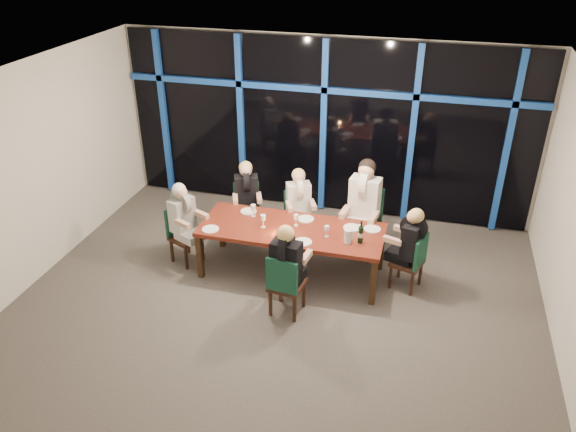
{
  "coord_description": "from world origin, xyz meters",
  "views": [
    {
      "loc": [
        1.73,
        -5.85,
        4.68
      ],
      "look_at": [
        0.0,
        0.6,
        1.05
      ],
      "focal_mm": 35.0,
      "sensor_mm": 36.0,
      "label": 1
    }
  ],
  "objects_px": {
    "chair_far_right": "(364,218)",
    "chair_near_mid": "(285,283)",
    "diner_far_left": "(247,189)",
    "diner_far_right": "(364,195)",
    "dining_table": "(292,232)",
    "chair_end_right": "(413,259)",
    "chair_end_left": "(182,231)",
    "chair_far_mid": "(298,215)",
    "diner_far_mid": "(299,197)",
    "diner_end_right": "(410,236)",
    "wine_bottle": "(361,234)",
    "diner_end_left": "(183,212)",
    "water_pitcher": "(348,236)",
    "diner_near_mid": "(287,256)",
    "chair_far_left": "(247,207)"
  },
  "relations": [
    {
      "from": "chair_near_mid",
      "to": "diner_near_mid",
      "type": "distance_m",
      "value": 0.37
    },
    {
      "from": "water_pitcher",
      "to": "chair_far_left",
      "type": "bearing_deg",
      "value": 130.47
    },
    {
      "from": "chair_near_mid",
      "to": "diner_far_right",
      "type": "relative_size",
      "value": 0.88
    },
    {
      "from": "diner_far_left",
      "to": "diner_far_mid",
      "type": "relative_size",
      "value": 1.01
    },
    {
      "from": "chair_far_mid",
      "to": "diner_end_left",
      "type": "relative_size",
      "value": 1.03
    },
    {
      "from": "chair_far_right",
      "to": "diner_end_left",
      "type": "xyz_separation_m",
      "value": [
        -2.52,
        -0.96,
        0.24
      ]
    },
    {
      "from": "chair_far_mid",
      "to": "wine_bottle",
      "type": "height_order",
      "value": "wine_bottle"
    },
    {
      "from": "chair_end_right",
      "to": "diner_far_mid",
      "type": "relative_size",
      "value": 1.0
    },
    {
      "from": "diner_far_right",
      "to": "chair_far_right",
      "type": "bearing_deg",
      "value": 90.0
    },
    {
      "from": "chair_end_left",
      "to": "diner_end_right",
      "type": "height_order",
      "value": "diner_end_right"
    },
    {
      "from": "chair_far_left",
      "to": "diner_end_left",
      "type": "bearing_deg",
      "value": -143.47
    },
    {
      "from": "chair_near_mid",
      "to": "wine_bottle",
      "type": "distance_m",
      "value": 1.23
    },
    {
      "from": "chair_end_left",
      "to": "diner_end_right",
      "type": "bearing_deg",
      "value": -62.58
    },
    {
      "from": "chair_far_mid",
      "to": "diner_end_left",
      "type": "height_order",
      "value": "diner_end_left"
    },
    {
      "from": "diner_far_left",
      "to": "water_pitcher",
      "type": "xyz_separation_m",
      "value": [
        1.78,
        -1.02,
        -0.0
      ]
    },
    {
      "from": "chair_end_left",
      "to": "wine_bottle",
      "type": "bearing_deg",
      "value": -66.5
    },
    {
      "from": "chair_near_mid",
      "to": "diner_end_left",
      "type": "bearing_deg",
      "value": -19.01
    },
    {
      "from": "chair_end_right",
      "to": "wine_bottle",
      "type": "bearing_deg",
      "value": -56.94
    },
    {
      "from": "diner_end_right",
      "to": "diner_end_left",
      "type": "bearing_deg",
      "value": -68.49
    },
    {
      "from": "chair_far_mid",
      "to": "wine_bottle",
      "type": "relative_size",
      "value": 2.71
    },
    {
      "from": "diner_end_left",
      "to": "chair_end_left",
      "type": "bearing_deg",
      "value": 90.0
    },
    {
      "from": "chair_far_mid",
      "to": "diner_far_mid",
      "type": "distance_m",
      "value": 0.36
    },
    {
      "from": "diner_near_mid",
      "to": "chair_near_mid",
      "type": "bearing_deg",
      "value": 90.0
    },
    {
      "from": "wine_bottle",
      "to": "diner_far_mid",
      "type": "bearing_deg",
      "value": 139.14
    },
    {
      "from": "chair_end_left",
      "to": "chair_end_right",
      "type": "distance_m",
      "value": 3.38
    },
    {
      "from": "chair_near_mid",
      "to": "diner_end_left",
      "type": "xyz_separation_m",
      "value": [
        -1.77,
        0.87,
        0.33
      ]
    },
    {
      "from": "chair_near_mid",
      "to": "diner_far_left",
      "type": "distance_m",
      "value": 2.15
    },
    {
      "from": "chair_end_left",
      "to": "diner_near_mid",
      "type": "xyz_separation_m",
      "value": [
        1.85,
        -0.83,
        0.38
      ]
    },
    {
      "from": "diner_far_mid",
      "to": "wine_bottle",
      "type": "relative_size",
      "value": 2.64
    },
    {
      "from": "chair_far_mid",
      "to": "diner_far_left",
      "type": "height_order",
      "value": "diner_far_left"
    },
    {
      "from": "chair_far_mid",
      "to": "diner_end_left",
      "type": "distance_m",
      "value": 1.8
    },
    {
      "from": "diner_far_left",
      "to": "chair_end_right",
      "type": "bearing_deg",
      "value": -37.78
    },
    {
      "from": "chair_end_right",
      "to": "diner_far_right",
      "type": "xyz_separation_m",
      "value": [
        -0.81,
        0.72,
        0.53
      ]
    },
    {
      "from": "chair_end_right",
      "to": "chair_end_left",
      "type": "bearing_deg",
      "value": -69.53
    },
    {
      "from": "chair_near_mid",
      "to": "diner_end_right",
      "type": "relative_size",
      "value": 1.09
    },
    {
      "from": "chair_near_mid",
      "to": "diner_far_left",
      "type": "height_order",
      "value": "diner_far_left"
    },
    {
      "from": "chair_far_right",
      "to": "chair_end_left",
      "type": "xyz_separation_m",
      "value": [
        -2.58,
        -0.93,
        -0.11
      ]
    },
    {
      "from": "chair_far_right",
      "to": "diner_far_mid",
      "type": "relative_size",
      "value": 1.24
    },
    {
      "from": "chair_near_mid",
      "to": "diner_far_right",
      "type": "xyz_separation_m",
      "value": [
        0.73,
        1.75,
        0.51
      ]
    },
    {
      "from": "dining_table",
      "to": "chair_end_right",
      "type": "relative_size",
      "value": 3.04
    },
    {
      "from": "chair_far_right",
      "to": "diner_far_mid",
      "type": "bearing_deg",
      "value": -168.83
    },
    {
      "from": "chair_end_right",
      "to": "diner_end_left",
      "type": "distance_m",
      "value": 3.33
    },
    {
      "from": "diner_end_right",
      "to": "chair_far_left",
      "type": "bearing_deg",
      "value": -89.13
    },
    {
      "from": "dining_table",
      "to": "diner_end_left",
      "type": "height_order",
      "value": "diner_end_left"
    },
    {
      "from": "chair_far_left",
      "to": "chair_far_right",
      "type": "height_order",
      "value": "chair_far_right"
    },
    {
      "from": "diner_far_mid",
      "to": "diner_end_right",
      "type": "bearing_deg",
      "value": -47.22
    },
    {
      "from": "chair_far_left",
      "to": "water_pitcher",
      "type": "relative_size",
      "value": 4.48
    },
    {
      "from": "diner_far_left",
      "to": "diner_end_right",
      "type": "xyz_separation_m",
      "value": [
        2.59,
        -0.75,
        -0.03
      ]
    },
    {
      "from": "chair_far_right",
      "to": "chair_near_mid",
      "type": "relative_size",
      "value": 1.17
    },
    {
      "from": "diner_far_left",
      "to": "diner_far_right",
      "type": "height_order",
      "value": "diner_far_right"
    }
  ]
}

